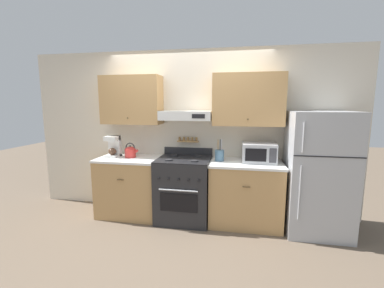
% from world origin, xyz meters
% --- Properties ---
extents(ground_plane, '(16.00, 16.00, 0.00)m').
position_xyz_m(ground_plane, '(0.00, 0.00, 0.00)').
color(ground_plane, brown).
extents(wall_back, '(5.20, 0.46, 2.55)m').
position_xyz_m(wall_back, '(0.02, 0.65, 1.43)').
color(wall_back, beige).
rests_on(wall_back, ground_plane).
extents(counter_left, '(0.95, 0.68, 0.91)m').
position_xyz_m(counter_left, '(-0.86, 0.35, 0.46)').
color(counter_left, tan).
rests_on(counter_left, ground_plane).
extents(counter_right, '(1.03, 0.68, 0.91)m').
position_xyz_m(counter_right, '(0.90, 0.35, 0.46)').
color(counter_right, tan).
rests_on(counter_right, ground_plane).
extents(stove_range, '(0.77, 0.73, 1.04)m').
position_xyz_m(stove_range, '(0.00, 0.32, 0.47)').
color(stove_range, '#232326').
rests_on(stove_range, ground_plane).
extents(refrigerator, '(0.80, 0.77, 1.64)m').
position_xyz_m(refrigerator, '(1.84, 0.29, 0.82)').
color(refrigerator, '#ADAFB5').
rests_on(refrigerator, ground_plane).
extents(tea_kettle, '(0.22, 0.17, 0.23)m').
position_xyz_m(tea_kettle, '(-0.86, 0.38, 1.00)').
color(tea_kettle, red).
rests_on(tea_kettle, counter_left).
extents(coffee_maker, '(0.19, 0.23, 0.32)m').
position_xyz_m(coffee_maker, '(-1.15, 0.41, 1.07)').
color(coffee_maker, white).
rests_on(coffee_maker, counter_left).
extents(microwave, '(0.46, 0.37, 0.27)m').
position_xyz_m(microwave, '(1.07, 0.39, 1.05)').
color(microwave, '#ADAFB5').
rests_on(microwave, counter_right).
extents(utensil_crock, '(0.13, 0.13, 0.31)m').
position_xyz_m(utensil_crock, '(0.52, 0.38, 0.99)').
color(utensil_crock, slate).
rests_on(utensil_crock, counter_right).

